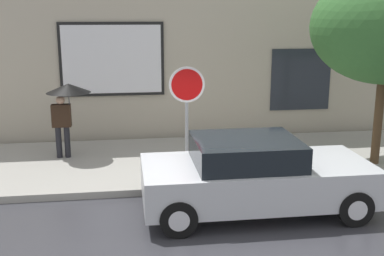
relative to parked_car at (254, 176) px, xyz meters
name	(u,v)px	position (x,y,z in m)	size (l,w,h in m)	color
ground_plane	(222,212)	(-0.60, 0.01, -0.70)	(60.00, 60.00, 0.00)	#333338
sidewalk	(198,160)	(-0.60, 3.01, -0.62)	(20.00, 4.00, 0.15)	gray
building_facade	(184,17)	(-0.60, 5.50, 2.79)	(20.00, 0.67, 7.00)	#B2A893
parked_car	(254,176)	(0.00, 0.00, 0.00)	(4.19, 1.94, 1.41)	#B7BABF
fire_hydrant	(271,154)	(0.94, 1.93, -0.20)	(0.30, 0.44, 0.72)	red
pedestrian_with_umbrella	(66,98)	(-3.71, 3.49, 0.94)	(1.06, 1.06, 1.83)	black
stop_sign	(187,100)	(-1.02, 1.76, 1.14)	(0.76, 0.10, 2.38)	gray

